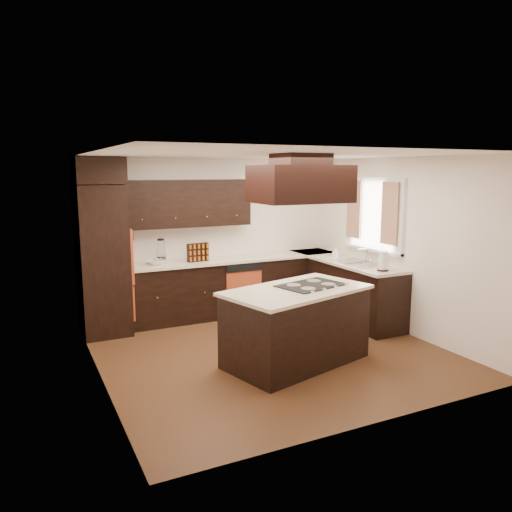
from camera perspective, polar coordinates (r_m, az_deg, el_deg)
name	(u,v)px	position (r m, az deg, el deg)	size (l,w,h in m)	color
floor	(269,351)	(6.59, 1.53, -10.86)	(4.20, 4.20, 0.02)	brown
ceiling	(270,154)	(6.18, 1.64, 11.60)	(4.20, 4.20, 0.02)	white
wall_back	(210,236)	(8.17, -5.28, 2.25)	(4.20, 0.02, 2.50)	white
wall_front	(381,292)	(4.54, 14.04, -4.05)	(4.20, 0.02, 2.50)	white
wall_left	(96,271)	(5.62, -17.86, -1.60)	(0.02, 4.20, 2.50)	white
wall_right	(400,245)	(7.47, 16.10, 1.20)	(0.02, 4.20, 2.50)	white
oven_column	(102,260)	(7.36, -17.14, -0.47)	(0.65, 0.75, 2.12)	black
wall_oven_face	(127,254)	(7.41, -14.49, 0.20)	(0.05, 0.62, 0.78)	#C94D29
base_cabinets_back	(220,288)	(8.05, -4.18, -3.72)	(2.93, 0.60, 0.88)	black
base_cabinets_right	(343,289)	(8.11, 9.93, -3.73)	(0.60, 2.40, 0.88)	black
countertop_back	(220,260)	(7.94, -4.18, -0.51)	(2.93, 0.63, 0.04)	beige
countertop_right	(343,261)	(8.01, 9.94, -0.54)	(0.63, 2.40, 0.04)	beige
upper_cabinets	(187,203)	(7.80, -7.85, 5.98)	(2.00, 0.34, 0.72)	black
dishwasher_front	(244,293)	(7.90, -1.40, -4.27)	(0.60, 0.05, 0.72)	#C94D29
window_frame	(374,215)	(7.81, 13.31, 4.64)	(0.06, 1.32, 1.12)	white
window_pane	(375,214)	(7.83, 13.47, 4.64)	(0.00, 1.20, 1.00)	white
curtain_left	(390,213)	(7.45, 15.01, 4.72)	(0.02, 0.34, 0.90)	beige
curtain_right	(354,209)	(8.10, 11.11, 5.24)	(0.02, 0.34, 0.90)	beige
sink_rim	(358,263)	(7.74, 11.55, -0.77)	(0.52, 0.84, 0.01)	silver
island	(296,327)	(6.10, 4.59, -8.13)	(1.68, 0.91, 0.88)	black
island_top	(296,290)	(5.98, 4.65, -3.93)	(1.74, 0.98, 0.04)	beige
cooktop	(311,285)	(6.15, 6.31, -3.32)	(0.79, 0.53, 0.01)	black
range_hood	(300,184)	(5.74, 5.09, 8.21)	(1.05, 0.72, 0.42)	black
hood_duct	(301,159)	(5.74, 5.13, 10.96)	(0.55, 0.50, 0.13)	black
blender_base	(161,261)	(7.65, -10.76, -0.52)	(0.15, 0.15, 0.10)	silver
blender_pitcher	(161,249)	(7.62, -10.80, 0.82)	(0.13, 0.13, 0.26)	silver
spice_rack	(198,252)	(7.76, -6.66, 0.43)	(0.34, 0.09, 0.28)	black
mixing_bowl	(156,262)	(7.62, -11.37, -0.71)	(0.27, 0.27, 0.07)	white
soap_bottle	(335,252)	(8.15, 9.07, 0.43)	(0.08, 0.08, 0.18)	white
paper_towel	(383,261)	(7.19, 14.31, -0.59)	(0.13, 0.13, 0.27)	white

